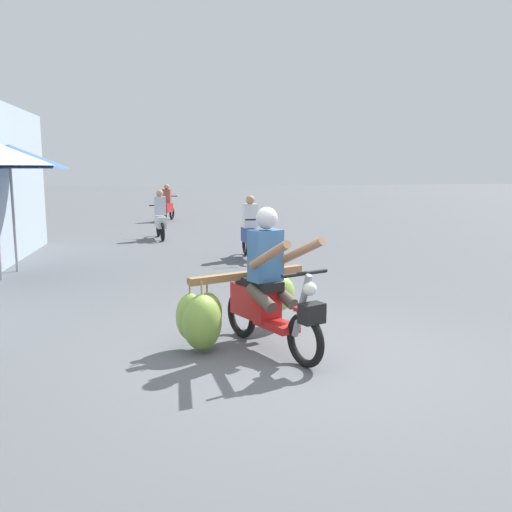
{
  "coord_description": "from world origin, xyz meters",
  "views": [
    {
      "loc": [
        -1.3,
        -5.38,
        1.99
      ],
      "look_at": [
        -0.22,
        1.34,
        0.9
      ],
      "focal_mm": 38.54,
      "sensor_mm": 36.0,
      "label": 1
    }
  ],
  "objects_px": {
    "motorbike_main_loaded": "(244,301)",
    "motorbike_distant_ahead_right": "(251,233)",
    "market_umbrella_near_shop": "(9,157)",
    "motorbike_distant_far_ahead": "(167,206)",
    "motorbike_distant_ahead_left": "(160,219)"
  },
  "relations": [
    {
      "from": "motorbike_distant_ahead_left",
      "to": "motorbike_distant_far_ahead",
      "type": "distance_m",
      "value": 5.45
    },
    {
      "from": "motorbike_distant_far_ahead",
      "to": "motorbike_distant_ahead_left",
      "type": "bearing_deg",
      "value": -92.19
    },
    {
      "from": "motorbike_main_loaded",
      "to": "market_umbrella_near_shop",
      "type": "xyz_separation_m",
      "value": [
        -3.75,
        5.2,
        1.69
      ]
    },
    {
      "from": "motorbike_distant_ahead_left",
      "to": "motorbike_distant_ahead_right",
      "type": "xyz_separation_m",
      "value": [
        2.02,
        -3.73,
        0.0
      ]
    },
    {
      "from": "motorbike_distant_ahead_left",
      "to": "motorbike_distant_ahead_right",
      "type": "distance_m",
      "value": 4.24
    },
    {
      "from": "motorbike_main_loaded",
      "to": "motorbike_distant_ahead_left",
      "type": "height_order",
      "value": "motorbike_main_loaded"
    },
    {
      "from": "motorbike_distant_ahead_right",
      "to": "motorbike_distant_far_ahead",
      "type": "xyz_separation_m",
      "value": [
        -1.81,
        9.18,
        0.0
      ]
    },
    {
      "from": "motorbike_distant_far_ahead",
      "to": "market_umbrella_near_shop",
      "type": "bearing_deg",
      "value": -106.32
    },
    {
      "from": "motorbike_main_loaded",
      "to": "motorbike_distant_far_ahead",
      "type": "height_order",
      "value": "motorbike_main_loaded"
    },
    {
      "from": "motorbike_distant_ahead_right",
      "to": "market_umbrella_near_shop",
      "type": "bearing_deg",
      "value": -170.05
    },
    {
      "from": "motorbike_distant_ahead_right",
      "to": "motorbike_distant_far_ahead",
      "type": "distance_m",
      "value": 9.36
    },
    {
      "from": "motorbike_main_loaded",
      "to": "motorbike_distant_ahead_right",
      "type": "bearing_deg",
      "value": 80.63
    },
    {
      "from": "motorbike_main_loaded",
      "to": "market_umbrella_near_shop",
      "type": "distance_m",
      "value": 6.63
    },
    {
      "from": "motorbike_distant_ahead_right",
      "to": "motorbike_distant_far_ahead",
      "type": "relative_size",
      "value": 1.03
    },
    {
      "from": "motorbike_main_loaded",
      "to": "motorbike_distant_ahead_right",
      "type": "height_order",
      "value": "motorbike_main_loaded"
    }
  ]
}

